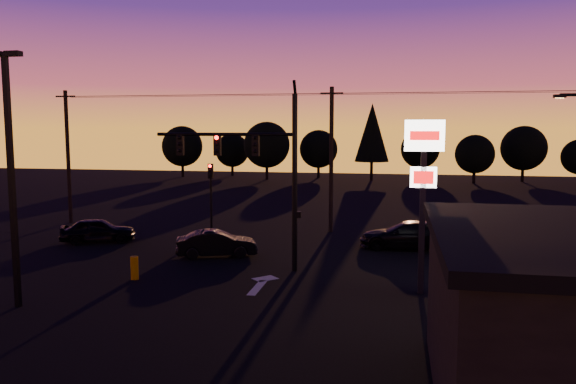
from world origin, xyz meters
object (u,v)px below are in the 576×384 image
traffic_signal_mast (260,162)px  pylon_sign (424,169)px  secondary_signal (211,188)px  bollard (135,268)px  suv_parked (528,304)px  car_mid (217,243)px  car_left (98,230)px  parking_lot_light (10,163)px  car_right (408,235)px

traffic_signal_mast → pylon_sign: (7.10, -2.49, -0.02)m
secondary_signal → bollard: size_ratio=4.34×
pylon_sign → suv_parked: (3.39, -2.83, -4.26)m
car_mid → car_left: bearing=55.0°
car_mid → parking_lot_light: bearing=133.6°
pylon_sign → bollard: (-12.01, -0.25, -4.41)m
parking_lot_light → bollard: 6.85m
parking_lot_light → car_left: 12.52m
parking_lot_light → traffic_signal_mast: bearing=43.4°
secondary_signal → car_left: 6.89m
bollard → suv_parked: (15.40, -2.58, 0.15)m
traffic_signal_mast → secondary_signal: size_ratio=1.97×
traffic_signal_mast → secondary_signal: traffic_signal_mast is taller
car_right → traffic_signal_mast: bearing=-49.2°
parking_lot_light → suv_parked: size_ratio=1.94×
car_right → suv_parked: bearing=18.8°
bollard → car_left: 8.98m
suv_parked → car_left: bearing=169.7°
car_right → car_left: bearing=-84.6°
traffic_signal_mast → car_left: bearing=158.2°
secondary_signal → bollard: secondary_signal is taller
bollard → car_mid: 5.28m
pylon_sign → car_right: 9.28m
car_mid → suv_parked: bearing=-138.7°
traffic_signal_mast → suv_parked: 12.52m
bollard → car_left: size_ratio=0.25×
car_mid → car_right: bearing=-88.4°
pylon_sign → car_right: size_ratio=1.32×
bollard → car_left: (-5.66, 6.97, 0.20)m
parking_lot_light → bollard: bearing=59.6°
bollard → car_mid: (2.11, 4.84, 0.16)m
pylon_sign → bollard: pylon_sign is taller
car_left → car_mid: (7.77, -2.14, -0.03)m
car_left → parking_lot_light: bearing=173.0°
pylon_sign → traffic_signal_mast: bearing=160.6°
traffic_signal_mast → suv_parked: size_ratio=1.82×
car_mid → traffic_signal_mast: bearing=-146.3°
car_left → suv_parked: 23.12m
bollard → car_right: (11.67, 8.53, 0.24)m
traffic_signal_mast → car_mid: size_ratio=2.12×
traffic_signal_mast → bollard: 7.16m
parking_lot_light → bollard: size_ratio=9.11×
car_mid → car_right: (9.56, 3.70, 0.08)m
car_right → parking_lot_light: bearing=-47.7°
car_mid → pylon_sign: bearing=-134.4°
car_right → suv_parked: car_right is taller
car_left → suv_parked: bearing=-137.1°
parking_lot_light → suv_parked: 18.55m
car_left → car_mid: size_ratio=1.01×
traffic_signal_mast → parking_lot_light: size_ratio=0.94×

